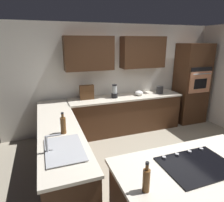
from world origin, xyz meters
TOP-DOWN VIEW (x-y plane):
  - ground_plane at (0.00, 0.00)m, footprint 14.00×14.00m
  - wall_back at (0.07, -2.04)m, footprint 6.00×0.44m
  - lower_cabinets_back at (0.10, -1.72)m, footprint 2.80×0.60m
  - countertop_back at (0.10, -1.72)m, footprint 2.84×0.64m
  - lower_cabinets_side at (1.82, -0.55)m, footprint 0.60×2.90m
  - countertop_side at (1.82, -0.55)m, footprint 0.64×2.94m
  - island_base at (0.50, 1.11)m, footprint 1.73×0.88m
  - island_top at (0.50, 1.11)m, footprint 1.81×0.96m
  - wall_oven at (-1.85, -1.72)m, footprint 0.80×0.66m
  - sink_unit at (1.83, 0.29)m, footprint 0.46×0.70m
  - cooktop at (0.50, 1.10)m, footprint 0.76×0.56m
  - blender at (0.40, -1.71)m, footprint 0.15×0.15m
  - mixing_bowl at (-0.25, -1.71)m, footprint 0.21×0.21m
  - spice_rack at (1.05, -1.80)m, footprint 0.33×0.11m
  - kettle at (-0.85, -1.71)m, footprint 0.17×0.17m
  - dish_soap_bottle at (1.77, -0.19)m, footprint 0.08×0.08m
  - oil_bottle at (1.21, 1.25)m, footprint 0.07×0.07m

SIDE VIEW (x-z plane):
  - ground_plane at x=0.00m, z-range 0.00..0.00m
  - lower_cabinets_back at x=0.10m, z-range 0.00..0.86m
  - lower_cabinets_side at x=1.82m, z-range 0.00..0.86m
  - island_base at x=0.50m, z-range 0.00..0.86m
  - countertop_back at x=0.10m, z-range 0.86..0.90m
  - countertop_side at x=1.82m, z-range 0.86..0.90m
  - island_top at x=0.50m, z-range 0.86..0.90m
  - cooktop at x=0.50m, z-range 0.89..0.92m
  - sink_unit at x=1.83m, z-range 0.80..1.03m
  - mixing_bowl at x=-0.25m, z-range 0.90..1.02m
  - kettle at x=-0.85m, z-range 0.90..1.08m
  - oil_bottle at x=1.21m, z-range 0.87..1.17m
  - dish_soap_bottle at x=1.77m, z-range 0.87..1.19m
  - blender at x=0.40m, z-range 0.88..1.20m
  - spice_rack at x=1.05m, z-range 0.90..1.24m
  - wall_oven at x=-1.85m, z-range 0.00..2.14m
  - wall_back at x=0.07m, z-range 0.17..2.77m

